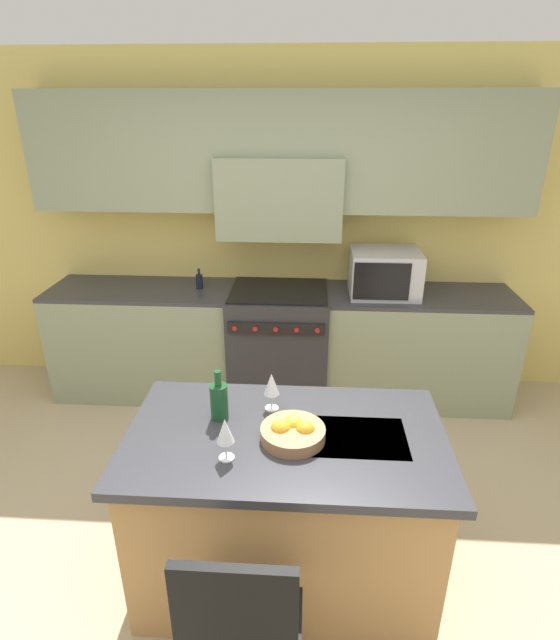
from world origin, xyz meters
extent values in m
plane|color=tan|center=(0.00, 0.00, 0.00)|extent=(10.00, 10.00, 0.00)
cube|color=#DBC166|center=(0.00, 2.23, 1.35)|extent=(10.00, 0.06, 2.70)
cube|color=gray|center=(0.00, 2.03, 1.98)|extent=(3.73, 0.34, 0.85)
cube|color=gray|center=(0.00, 2.00, 1.65)|extent=(0.94, 0.40, 0.60)
cube|color=gray|center=(-1.13, 1.89, 0.45)|extent=(1.47, 0.62, 0.90)
cube|color=#333338|center=(-1.13, 1.89, 0.92)|extent=(1.47, 0.62, 0.03)
cube|color=gray|center=(1.13, 1.89, 0.45)|extent=(1.47, 0.62, 0.90)
cube|color=#333338|center=(1.13, 1.89, 0.92)|extent=(1.47, 0.62, 0.03)
cube|color=#2D2D33|center=(0.00, 1.87, 0.47)|extent=(0.79, 0.66, 0.94)
cube|color=black|center=(0.00, 1.87, 0.94)|extent=(0.76, 0.61, 0.01)
cube|color=black|center=(0.00, 1.52, 0.77)|extent=(0.73, 0.02, 0.09)
cylinder|color=#B21E1E|center=(-0.31, 1.51, 0.77)|extent=(0.04, 0.02, 0.04)
cylinder|color=#B21E1E|center=(-0.15, 1.51, 0.77)|extent=(0.04, 0.02, 0.04)
cylinder|color=#B21E1E|center=(0.00, 1.51, 0.77)|extent=(0.04, 0.02, 0.04)
cylinder|color=#B21E1E|center=(0.15, 1.51, 0.77)|extent=(0.04, 0.02, 0.04)
cylinder|color=#B21E1E|center=(0.31, 1.51, 0.77)|extent=(0.04, 0.02, 0.04)
cube|color=#B7B7BC|center=(0.82, 1.89, 1.10)|extent=(0.53, 0.44, 0.35)
cube|color=black|center=(0.77, 1.66, 1.10)|extent=(0.41, 0.01, 0.28)
cube|color=#B7844C|center=(0.15, 0.07, 0.42)|extent=(1.41, 0.80, 0.85)
cube|color=#333338|center=(0.15, 0.07, 0.87)|extent=(1.50, 0.87, 0.04)
cube|color=#2D2D30|center=(0.48, 0.07, 0.89)|extent=(0.44, 0.32, 0.01)
cylinder|color=#B2B2B7|center=(0.48, 0.26, 0.89)|extent=(0.02, 0.02, 0.00)
cube|color=black|center=(0.03, -0.62, 0.48)|extent=(0.42, 0.40, 0.04)
cube|color=black|center=(0.03, -0.80, 0.77)|extent=(0.40, 0.04, 0.54)
cylinder|color=black|center=(-0.14, -0.45, 0.23)|extent=(0.04, 0.04, 0.46)
cylinder|color=black|center=(0.21, -0.45, 0.23)|extent=(0.04, 0.04, 0.46)
cylinder|color=#194723|center=(-0.18, 0.18, 0.98)|extent=(0.09, 0.09, 0.18)
cylinder|color=#194723|center=(-0.18, 0.18, 1.11)|extent=(0.03, 0.03, 0.08)
cylinder|color=white|center=(-0.10, -0.12, 0.90)|extent=(0.07, 0.07, 0.01)
cylinder|color=white|center=(-0.10, -0.12, 0.94)|extent=(0.01, 0.01, 0.08)
cone|color=white|center=(-0.10, -0.12, 1.04)|extent=(0.08, 0.08, 0.12)
cylinder|color=white|center=(0.07, 0.28, 0.90)|extent=(0.07, 0.07, 0.01)
cylinder|color=white|center=(0.07, 0.28, 0.94)|extent=(0.01, 0.01, 0.08)
cone|color=white|center=(0.07, 0.28, 1.04)|extent=(0.08, 0.08, 0.12)
cylinder|color=#996B47|center=(0.18, 0.04, 0.92)|extent=(0.30, 0.30, 0.06)
sphere|color=gold|center=(0.13, 0.04, 0.94)|extent=(0.09, 0.09, 0.09)
sphere|color=gold|center=(0.24, 0.04, 0.94)|extent=(0.09, 0.09, 0.09)
sphere|color=gold|center=(0.18, 0.08, 0.94)|extent=(0.09, 0.09, 0.09)
cylinder|color=black|center=(-0.64, 1.91, 0.99)|extent=(0.06, 0.06, 0.12)
cylinder|color=black|center=(-0.64, 1.91, 1.07)|extent=(0.02, 0.02, 0.05)
camera|label=1|loc=(0.24, -1.84, 2.31)|focal=28.00mm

